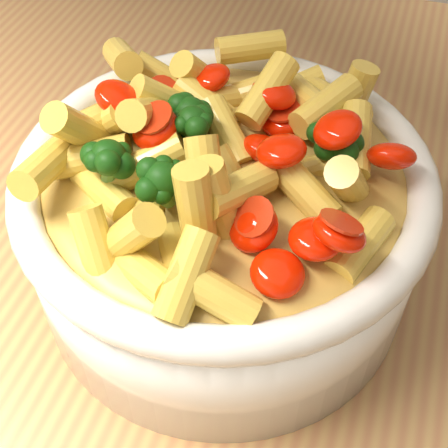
% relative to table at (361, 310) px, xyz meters
% --- Properties ---
extents(table, '(1.20, 0.80, 0.90)m').
position_rel_table_xyz_m(table, '(0.00, 0.00, 0.00)').
color(table, '#AE834A').
rests_on(table, ground).
extents(serving_bowl, '(0.27, 0.27, 0.12)m').
position_rel_table_xyz_m(serving_bowl, '(-0.11, -0.07, 0.16)').
color(serving_bowl, white).
rests_on(serving_bowl, table).
extents(pasta_salad, '(0.22, 0.22, 0.05)m').
position_rel_table_xyz_m(pasta_salad, '(-0.11, -0.07, 0.23)').
color(pasta_salad, '#FFE250').
rests_on(pasta_salad, serving_bowl).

